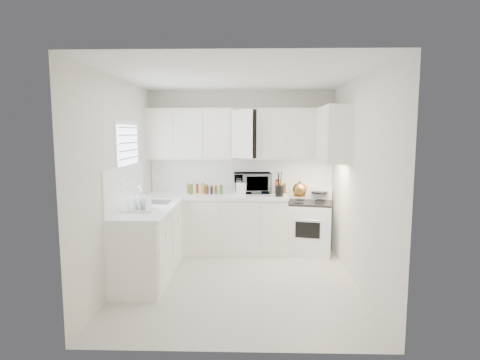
{
  "coord_description": "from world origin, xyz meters",
  "views": [
    {
      "loc": [
        0.15,
        -4.85,
        1.94
      ],
      "look_at": [
        0.0,
        0.7,
        1.25
      ],
      "focal_mm": 29.33,
      "sensor_mm": 36.0,
      "label": 1
    }
  ],
  "objects_px": {
    "stove": "(309,220)",
    "dish_rack": "(139,203)",
    "microwave": "(252,180)",
    "rice_cooker": "(241,187)",
    "utensil_crock": "(279,184)",
    "tea_kettle": "(300,189)"
  },
  "relations": [
    {
      "from": "utensil_crock",
      "to": "dish_rack",
      "type": "height_order",
      "value": "utensil_crock"
    },
    {
      "from": "microwave",
      "to": "utensil_crock",
      "type": "xyz_separation_m",
      "value": [
        0.41,
        -0.37,
        -0.0
      ]
    },
    {
      "from": "microwave",
      "to": "tea_kettle",
      "type": "bearing_deg",
      "value": -28.84
    },
    {
      "from": "microwave",
      "to": "dish_rack",
      "type": "xyz_separation_m",
      "value": [
        -1.43,
        -1.51,
        -0.1
      ]
    },
    {
      "from": "rice_cooker",
      "to": "dish_rack",
      "type": "xyz_separation_m",
      "value": [
        -1.24,
        -1.38,
        -0.01
      ]
    },
    {
      "from": "stove",
      "to": "dish_rack",
      "type": "height_order",
      "value": "dish_rack"
    },
    {
      "from": "tea_kettle",
      "to": "utensil_crock",
      "type": "xyz_separation_m",
      "value": [
        -0.31,
        -0.05,
        0.08
      ]
    },
    {
      "from": "utensil_crock",
      "to": "dish_rack",
      "type": "relative_size",
      "value": 1.06
    },
    {
      "from": "stove",
      "to": "tea_kettle",
      "type": "relative_size",
      "value": 3.92
    },
    {
      "from": "microwave",
      "to": "rice_cooker",
      "type": "height_order",
      "value": "microwave"
    },
    {
      "from": "stove",
      "to": "microwave",
      "type": "distance_m",
      "value": 1.11
    },
    {
      "from": "microwave",
      "to": "rice_cooker",
      "type": "xyz_separation_m",
      "value": [
        -0.18,
        -0.13,
        -0.09
      ]
    },
    {
      "from": "rice_cooker",
      "to": "utensil_crock",
      "type": "relative_size",
      "value": 0.56
    },
    {
      "from": "utensil_crock",
      "to": "microwave",
      "type": "bearing_deg",
      "value": 138.33
    },
    {
      "from": "utensil_crock",
      "to": "rice_cooker",
      "type": "bearing_deg",
      "value": 158.42
    },
    {
      "from": "stove",
      "to": "rice_cooker",
      "type": "xyz_separation_m",
      "value": [
        -1.09,
        0.03,
        0.53
      ]
    },
    {
      "from": "rice_cooker",
      "to": "dish_rack",
      "type": "distance_m",
      "value": 1.86
    },
    {
      "from": "tea_kettle",
      "to": "rice_cooker",
      "type": "relative_size",
      "value": 1.23
    },
    {
      "from": "tea_kettle",
      "to": "utensil_crock",
      "type": "relative_size",
      "value": 0.68
    },
    {
      "from": "stove",
      "to": "dish_rack",
      "type": "xyz_separation_m",
      "value": [
        -2.33,
        -1.36,
        0.52
      ]
    },
    {
      "from": "stove",
      "to": "tea_kettle",
      "type": "xyz_separation_m",
      "value": [
        -0.18,
        -0.16,
        0.53
      ]
    },
    {
      "from": "stove",
      "to": "rice_cooker",
      "type": "bearing_deg",
      "value": -168.95
    }
  ]
}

